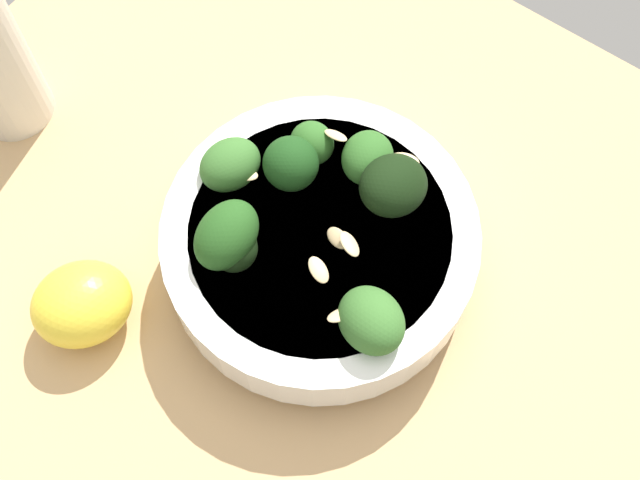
{
  "coord_description": "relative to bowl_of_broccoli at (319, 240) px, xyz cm",
  "views": [
    {
      "loc": [
        -15.63,
        -16.55,
        50.62
      ],
      "look_at": [
        1.5,
        -3.94,
        4.0
      ],
      "focal_mm": 46.74,
      "sensor_mm": 36.0,
      "label": 1
    }
  ],
  "objects": [
    {
      "name": "lemon_wedge",
      "position": [
        -11.68,
        9.5,
        -1.3
      ],
      "size": [
        8.12,
        7.82,
        4.83
      ],
      "primitive_type": "ellipsoid",
      "rotation": [
        0.0,
        0.0,
        2.62
      ],
      "color": "yellow",
      "rests_on": "ground_plane"
    },
    {
      "name": "ground_plane",
      "position": [
        -1.58,
        3.77,
        -5.3
      ],
      "size": [
        56.24,
        56.24,
        3.16
      ],
      "primitive_type": "cube",
      "color": "tan"
    },
    {
      "name": "bowl_of_broccoli",
      "position": [
        0.0,
        0.0,
        0.0
      ],
      "size": [
        19.47,
        19.47,
        9.54
      ],
      "color": "white",
      "rests_on": "ground_plane"
    }
  ]
}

